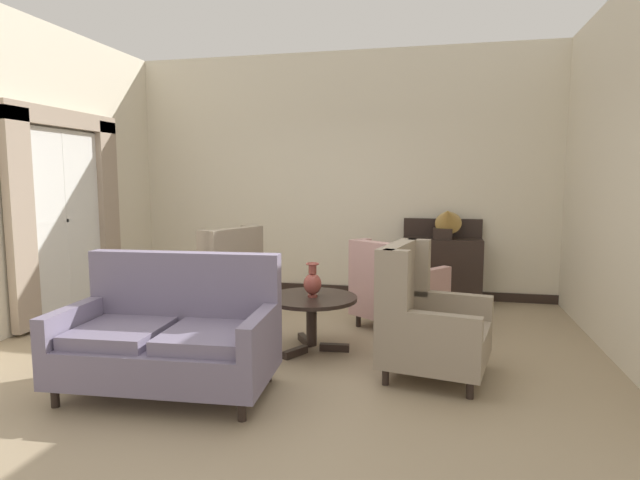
{
  "coord_description": "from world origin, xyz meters",
  "views": [
    {
      "loc": [
        1.34,
        -4.31,
        1.63
      ],
      "look_at": [
        0.28,
        0.41,
        1.05
      ],
      "focal_mm": 29.07,
      "sensor_mm": 36.0,
      "label": 1
    }
  ],
  "objects_px": {
    "coffee_table": "(311,306)",
    "settee": "(170,338)",
    "armchair_foreground_right": "(425,321)",
    "armchair_far_left": "(220,282)",
    "sideboard": "(442,266)",
    "porcelain_vase": "(313,282)",
    "armchair_back_corner": "(395,290)",
    "gramophone": "(447,220)"
  },
  "relations": [
    {
      "from": "settee",
      "to": "armchair_back_corner",
      "type": "distance_m",
      "value": 2.61
    },
    {
      "from": "porcelain_vase",
      "to": "armchair_back_corner",
      "type": "xyz_separation_m",
      "value": [
        0.7,
        0.96,
        -0.24
      ]
    },
    {
      "from": "coffee_table",
      "to": "sideboard",
      "type": "xyz_separation_m",
      "value": [
        1.22,
        2.23,
        0.06
      ]
    },
    {
      "from": "armchair_foreground_right",
      "to": "sideboard",
      "type": "xyz_separation_m",
      "value": [
        0.15,
        2.61,
        0.04
      ]
    },
    {
      "from": "armchair_back_corner",
      "to": "gramophone",
      "type": "distance_m",
      "value": 1.48
    },
    {
      "from": "porcelain_vase",
      "to": "settee",
      "type": "relative_size",
      "value": 0.2
    },
    {
      "from": "porcelain_vase",
      "to": "sideboard",
      "type": "height_order",
      "value": "sideboard"
    },
    {
      "from": "armchair_far_left",
      "to": "armchair_back_corner",
      "type": "bearing_deg",
      "value": 116.66
    },
    {
      "from": "porcelain_vase",
      "to": "armchair_foreground_right",
      "type": "height_order",
      "value": "armchair_foreground_right"
    },
    {
      "from": "armchair_far_left",
      "to": "settee",
      "type": "bearing_deg",
      "value": 34.12
    },
    {
      "from": "settee",
      "to": "armchair_far_left",
      "type": "height_order",
      "value": "armchair_far_left"
    },
    {
      "from": "armchair_back_corner",
      "to": "sideboard",
      "type": "height_order",
      "value": "sideboard"
    },
    {
      "from": "porcelain_vase",
      "to": "armchair_far_left",
      "type": "distance_m",
      "value": 1.51
    },
    {
      "from": "armchair_foreground_right",
      "to": "gramophone",
      "type": "relative_size",
      "value": 2.1
    },
    {
      "from": "armchair_foreground_right",
      "to": "armchair_far_left",
      "type": "xyz_separation_m",
      "value": [
        -2.32,
        1.16,
        0.0
      ]
    },
    {
      "from": "armchair_back_corner",
      "to": "armchair_far_left",
      "type": "height_order",
      "value": "armchair_far_left"
    },
    {
      "from": "armchair_foreground_right",
      "to": "sideboard",
      "type": "bearing_deg",
      "value": 7.43
    },
    {
      "from": "settee",
      "to": "armchair_foreground_right",
      "type": "xyz_separation_m",
      "value": [
        1.9,
        0.76,
        0.04
      ]
    },
    {
      "from": "armchair_foreground_right",
      "to": "gramophone",
      "type": "distance_m",
      "value": 2.61
    },
    {
      "from": "coffee_table",
      "to": "armchair_far_left",
      "type": "relative_size",
      "value": 0.8
    },
    {
      "from": "porcelain_vase",
      "to": "armchair_far_left",
      "type": "xyz_separation_m",
      "value": [
        -1.28,
        0.79,
        -0.21
      ]
    },
    {
      "from": "armchair_far_left",
      "to": "sideboard",
      "type": "xyz_separation_m",
      "value": [
        2.48,
        1.45,
        0.04
      ]
    },
    {
      "from": "armchair_far_left",
      "to": "gramophone",
      "type": "height_order",
      "value": "gramophone"
    },
    {
      "from": "coffee_table",
      "to": "armchair_back_corner",
      "type": "bearing_deg",
      "value": 53.02
    },
    {
      "from": "armchair_back_corner",
      "to": "armchair_far_left",
      "type": "distance_m",
      "value": 1.98
    },
    {
      "from": "sideboard",
      "to": "gramophone",
      "type": "xyz_separation_m",
      "value": [
        0.05,
        -0.09,
        0.61
      ]
    },
    {
      "from": "armchair_far_left",
      "to": "porcelain_vase",
      "type": "bearing_deg",
      "value": 79.91
    },
    {
      "from": "settee",
      "to": "armchair_foreground_right",
      "type": "relative_size",
      "value": 1.51
    },
    {
      "from": "armchair_foreground_right",
      "to": "coffee_table",
      "type": "bearing_deg",
      "value": 80.79
    },
    {
      "from": "coffee_table",
      "to": "settee",
      "type": "xyz_separation_m",
      "value": [
        -0.84,
        -1.15,
        -0.01
      ]
    },
    {
      "from": "gramophone",
      "to": "armchair_far_left",
      "type": "bearing_deg",
      "value": -151.68
    },
    {
      "from": "armchair_foreground_right",
      "to": "sideboard",
      "type": "relative_size",
      "value": 0.99
    },
    {
      "from": "gramophone",
      "to": "armchair_foreground_right",
      "type": "bearing_deg",
      "value": -94.57
    },
    {
      "from": "coffee_table",
      "to": "armchair_foreground_right",
      "type": "height_order",
      "value": "armchair_foreground_right"
    },
    {
      "from": "settee",
      "to": "sideboard",
      "type": "bearing_deg",
      "value": 54.81
    },
    {
      "from": "settee",
      "to": "armchair_foreground_right",
      "type": "height_order",
      "value": "armchair_foreground_right"
    },
    {
      "from": "armchair_back_corner",
      "to": "armchair_foreground_right",
      "type": "height_order",
      "value": "armchair_foreground_right"
    },
    {
      "from": "porcelain_vase",
      "to": "armchair_back_corner",
      "type": "distance_m",
      "value": 1.21
    },
    {
      "from": "sideboard",
      "to": "porcelain_vase",
      "type": "bearing_deg",
      "value": -118.2
    },
    {
      "from": "armchair_back_corner",
      "to": "gramophone",
      "type": "height_order",
      "value": "gramophone"
    },
    {
      "from": "porcelain_vase",
      "to": "armchair_foreground_right",
      "type": "relative_size",
      "value": 0.3
    },
    {
      "from": "armchair_far_left",
      "to": "gramophone",
      "type": "xyz_separation_m",
      "value": [
        2.53,
        1.36,
        0.65
      ]
    }
  ]
}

